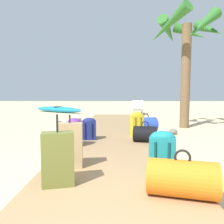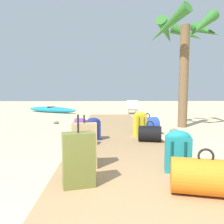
{
  "view_description": "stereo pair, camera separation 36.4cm",
  "coord_description": "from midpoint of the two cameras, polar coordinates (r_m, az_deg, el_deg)",
  "views": [
    {
      "loc": [
        0.02,
        -1.62,
        1.1
      ],
      "look_at": [
        -0.07,
        5.41,
        0.55
      ],
      "focal_mm": 36.62,
      "sensor_mm": 36.0,
      "label": 1
    },
    {
      "loc": [
        -0.34,
        -1.61,
        1.1
      ],
      "look_at": [
        -0.07,
        5.41,
        0.55
      ],
      "focal_mm": 36.62,
      "sensor_mm": 36.0,
      "label": 2
    }
  ],
  "objects": [
    {
      "name": "duffel_bag_blue",
      "position": [
        6.25,
        10.1,
        -3.15
      ],
      "size": [
        0.66,
        0.55,
        0.51
      ],
      "color": "#2847B7",
      "rests_on": "boardwalk"
    },
    {
      "name": "rock_right_mid",
      "position": [
        9.67,
        11.59,
        -1.87
      ],
      "size": [
        0.23,
        0.24,
        0.09
      ],
      "primitive_type": "ellipsoid",
      "rotation": [
        0.0,
        0.0,
        0.49
      ],
      "color": "gray",
      "rests_on": "ground"
    },
    {
      "name": "ground_plane",
      "position": [
        5.66,
        2.4,
        -6.74
      ],
      "size": [
        60.0,
        60.0,
        0.0
      ],
      "primitive_type": "plane",
      "color": "#D1BA8C"
    },
    {
      "name": "rock_left_mid",
      "position": [
        9.48,
        -7.09,
        -1.82
      ],
      "size": [
        0.24,
        0.24,
        0.13
      ],
      "primitive_type": "ellipsoid",
      "rotation": [
        0.0,
        0.0,
        2.57
      ],
      "color": "slate",
      "rests_on": "ground"
    },
    {
      "name": "rock_right_far",
      "position": [
        6.55,
        16.58,
        -4.72
      ],
      "size": [
        0.26,
        0.24,
        0.15
      ],
      "primitive_type": "ellipsoid",
      "rotation": [
        0.0,
        0.0,
        2.98
      ],
      "color": "slate",
      "rests_on": "ground"
    },
    {
      "name": "boardwalk",
      "position": [
        6.62,
        2.16,
        -4.74
      ],
      "size": [
        1.97,
        9.85,
        0.08
      ],
      "primitive_type": "cube",
      "color": "#9E7A51",
      "rests_on": "ground"
    },
    {
      "name": "suitcase_tan",
      "position": [
        3.23,
        -7.23,
        -8.21
      ],
      "size": [
        0.36,
        0.21,
        0.74
      ],
      "color": "tan",
      "rests_on": "boardwalk"
    },
    {
      "name": "kayak",
      "position": [
        14.16,
        -12.67,
        0.64
      ],
      "size": [
        3.49,
        2.59,
        0.36
      ],
      "color": "teal",
      "rests_on": "ground"
    },
    {
      "name": "lounge_chair",
      "position": [
        12.75,
        7.21,
        0.98
      ],
      "size": [
        0.73,
        1.61,
        0.76
      ],
      "color": "white",
      "rests_on": "ground"
    },
    {
      "name": "duffel_bag_orange",
      "position": [
        2.52,
        21.22,
        -15.21
      ],
      "size": [
        0.75,
        0.53,
        0.48
      ],
      "color": "orange",
      "rests_on": "boardwalk"
    },
    {
      "name": "suitcase_olive",
      "position": [
        2.63,
        -9.46,
        -11.45
      ],
      "size": [
        0.39,
        0.29,
        0.8
      ],
      "color": "olive",
      "rests_on": "boardwalk"
    },
    {
      "name": "duffel_bag_black",
      "position": [
        4.98,
        10.31,
        -5.43
      ],
      "size": [
        0.55,
        0.44,
        0.45
      ],
      "color": "black",
      "rests_on": "boardwalk"
    },
    {
      "name": "palm_tree_near_right",
      "position": [
        7.99,
        19.55,
        16.41
      ],
      "size": [
        2.29,
        2.15,
        3.69
      ],
      "color": "brown",
      "rests_on": "ground"
    },
    {
      "name": "backpack_teal",
      "position": [
        3.1,
        15.82,
        -9.35
      ],
      "size": [
        0.37,
        0.27,
        0.55
      ],
      "color": "#197A7F",
      "rests_on": "boardwalk"
    },
    {
      "name": "backpack_purple",
      "position": [
        4.54,
        -7.15,
        -4.83
      ],
      "size": [
        0.3,
        0.28,
        0.55
      ],
      "color": "#6B2D84",
      "rests_on": "boardwalk"
    },
    {
      "name": "rock_left_far",
      "position": [
        8.76,
        -12.0,
        -2.49
      ],
      "size": [
        0.28,
        0.28,
        0.11
      ],
      "primitive_type": "ellipsoid",
      "rotation": [
        0.0,
        0.0,
        2.08
      ],
      "color": "slate",
      "rests_on": "ground"
    },
    {
      "name": "backpack_yellow",
      "position": [
        5.57,
        8.07,
        -2.89
      ],
      "size": [
        0.32,
        0.26,
        0.59
      ],
      "color": "gold",
      "rests_on": "boardwalk"
    },
    {
      "name": "backpack_navy",
      "position": [
        5.17,
        -3.73,
        -4.01
      ],
      "size": [
        0.33,
        0.27,
        0.49
      ],
      "color": "navy",
      "rests_on": "boardwalk"
    }
  ]
}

